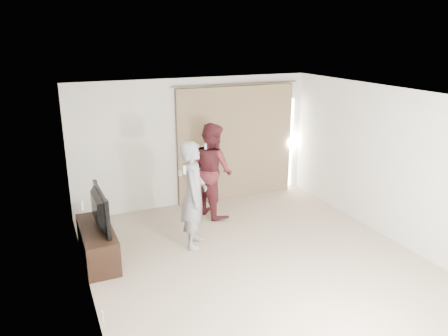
{
  "coord_description": "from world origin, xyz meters",
  "views": [
    {
      "loc": [
        -2.92,
        -5.41,
        3.44
      ],
      "look_at": [
        -0.03,
        1.2,
        1.19
      ],
      "focal_mm": 35.0,
      "sensor_mm": 36.0,
      "label": 1
    }
  ],
  "objects_px": {
    "person_man": "(194,195)",
    "tv_console": "(98,244)",
    "person_woman": "(213,170)",
    "tv": "(94,210)"
  },
  "relations": [
    {
      "from": "tv_console",
      "to": "person_man",
      "type": "relative_size",
      "value": 0.77
    },
    {
      "from": "tv_console",
      "to": "person_man",
      "type": "bearing_deg",
      "value": -5.78
    },
    {
      "from": "tv_console",
      "to": "person_man",
      "type": "xyz_separation_m",
      "value": [
        1.56,
        -0.16,
        0.64
      ]
    },
    {
      "from": "tv_console",
      "to": "person_woman",
      "type": "height_order",
      "value": "person_woman"
    },
    {
      "from": "person_man",
      "to": "tv_console",
      "type": "bearing_deg",
      "value": 174.22
    },
    {
      "from": "tv_console",
      "to": "tv",
      "type": "distance_m",
      "value": 0.58
    },
    {
      "from": "tv",
      "to": "person_woman",
      "type": "bearing_deg",
      "value": -69.43
    },
    {
      "from": "tv_console",
      "to": "person_woman",
      "type": "xyz_separation_m",
      "value": [
        2.35,
        0.95,
        0.65
      ]
    },
    {
      "from": "tv",
      "to": "person_woman",
      "type": "relative_size",
      "value": 0.59
    },
    {
      "from": "tv_console",
      "to": "person_woman",
      "type": "distance_m",
      "value": 2.61
    }
  ]
}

